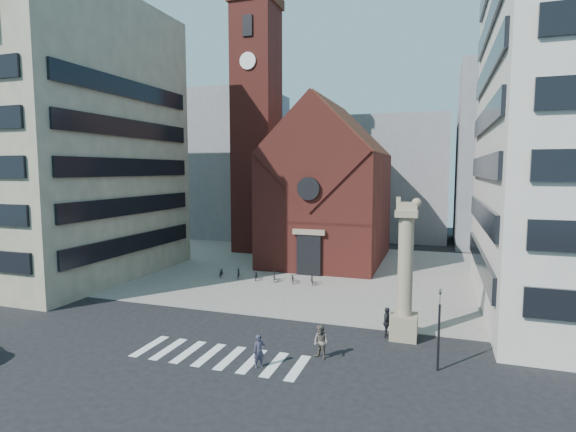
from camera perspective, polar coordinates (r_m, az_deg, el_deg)
The scene contains 20 objects.
ground at distance 29.00m, azimuth -6.88°, elevation -14.92°, with size 120.00×120.00×0.00m, color black.
piazza at distance 46.15m, azimuth 3.39°, elevation -6.96°, with size 46.00×30.00×0.05m, color gray.
zebra_crossing at distance 26.29m, azimuth -8.69°, elevation -17.20°, with size 10.20×3.20×0.01m, color white, non-canonical shape.
church at distance 50.90m, azimuth 5.23°, elevation 3.28°, with size 12.00×16.65×18.00m.
campanile at distance 57.03m, azimuth -4.00°, elevation 11.37°, with size 5.50×5.50×31.20m.
building_left at distance 49.72m, azimuth -27.76°, elevation 8.36°, with size 18.00×20.00×26.00m, color tan.
bg_block_left at distance 71.84m, azimuth -7.68°, elevation 6.42°, with size 16.00×14.00×22.00m, color gray.
bg_block_mid at distance 69.68m, azimuth 13.91°, elevation 4.67°, with size 14.00×12.00×18.00m, color gray.
bg_block_right at distance 67.23m, azimuth 27.56°, elevation 6.70°, with size 16.00×14.00×24.00m, color gray.
lion_column at distance 28.32m, azimuth 14.64°, elevation -8.25°, with size 1.63×1.60×8.68m.
traffic_light at distance 24.76m, azimuth 18.62°, elevation -13.27°, with size 0.13×0.16×4.30m.
pedestrian_0 at distance 24.44m, azimuth -3.69°, elevation -16.78°, with size 0.63×0.42×1.74m, color #302F41.
pedestrian_1 at distance 25.42m, azimuth 4.20°, elevation -15.69°, with size 0.92×0.71×1.89m, color #665A51.
pedestrian_2 at distance 28.93m, azimuth 12.44°, elevation -13.07°, with size 1.11×0.46×1.90m, color #212228.
scooter_0 at distance 43.90m, azimuth -8.47°, elevation -7.07°, with size 0.58×1.66×0.87m, color black.
scooter_1 at distance 43.11m, azimuth -6.31°, elevation -7.21°, with size 0.46×1.61×0.97m, color black.
scooter_2 at distance 42.41m, azimuth -4.07°, elevation -7.48°, with size 0.58×1.66×0.87m, color black.
scooter_3 at distance 41.75m, azimuth -1.76°, elevation -7.61°, with size 0.46×1.61×0.97m, color black.
scooter_4 at distance 41.18m, azimuth 0.62°, elevation -7.87°, with size 0.58×1.66×0.87m, color black.
scooter_5 at distance 40.66m, azimuth 3.07°, elevation -7.99°, with size 0.46×1.61×0.97m, color black.
Camera 1 is at (11.77, -24.43, 10.29)m, focal length 28.00 mm.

